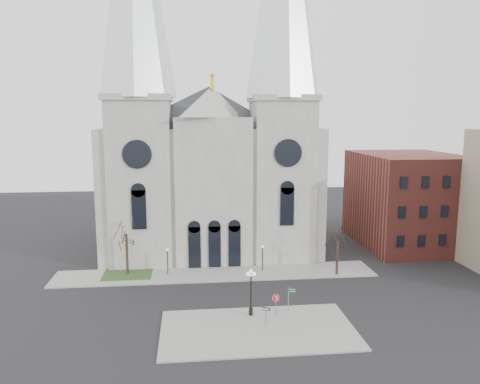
{
  "coord_description": "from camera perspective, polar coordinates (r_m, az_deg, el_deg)",
  "views": [
    {
      "loc": [
        -3.08,
        -45.35,
        19.74
      ],
      "look_at": [
        2.73,
        8.0,
        10.94
      ],
      "focal_mm": 35.0,
      "sensor_mm": 36.0,
      "label": 1
    }
  ],
  "objects": [
    {
      "name": "street_name_sign",
      "position": [
        48.63,
        6.04,
        -12.65
      ],
      "size": [
        0.78,
        0.22,
        2.49
      ],
      "rotation": [
        0.0,
        0.0,
        -0.21
      ],
      "color": "slate",
      "rests_on": "sidewalk_near"
    },
    {
      "name": "ped_lamp_right",
      "position": [
        60.14,
        2.76,
        -7.52
      ],
      "size": [
        0.32,
        0.32,
        3.26
      ],
      "color": "black",
      "rests_on": "sidewalk_far"
    },
    {
      "name": "one_way_sign",
      "position": [
        45.29,
        3.16,
        -14.48
      ],
      "size": [
        0.8,
        0.38,
        1.95
      ],
      "rotation": [
        0.0,
        0.0,
        -0.42
      ],
      "color": "slate",
      "rests_on": "sidewalk_near"
    },
    {
      "name": "cathedral",
      "position": [
        68.29,
        -3.66,
        8.24
      ],
      "size": [
        33.0,
        26.66,
        54.0
      ],
      "color": "#9A978F",
      "rests_on": "ground"
    },
    {
      "name": "stop_sign",
      "position": [
        47.66,
        4.39,
        -12.97
      ],
      "size": [
        0.74,
        0.28,
        2.14
      ],
      "rotation": [
        0.0,
        0.0,
        -0.34
      ],
      "color": "slate",
      "rests_on": "sidewalk_near"
    },
    {
      "name": "grass_patch",
      "position": [
        61.14,
        -13.51,
        -9.7
      ],
      "size": [
        6.0,
        5.0,
        0.18
      ],
      "primitive_type": "cube",
      "color": "#27431C",
      "rests_on": "ground"
    },
    {
      "name": "ped_lamp_left",
      "position": [
        59.53,
        -8.83,
        -7.8
      ],
      "size": [
        0.32,
        0.32,
        3.26
      ],
      "color": "black",
      "rests_on": "sidewalk_far"
    },
    {
      "name": "ground",
      "position": [
        49.55,
        -2.2,
        -14.17
      ],
      "size": [
        160.0,
        160.0,
        0.0
      ],
      "primitive_type": "plane",
      "color": "black",
      "rests_on": "ground"
    },
    {
      "name": "sidewalk_far",
      "position": [
        59.76,
        -2.96,
        -9.91
      ],
      "size": [
        40.0,
        6.0,
        0.14
      ],
      "primitive_type": "cube",
      "color": "gray",
      "rests_on": "ground"
    },
    {
      "name": "tree_left",
      "position": [
        59.6,
        -13.71,
        -4.7
      ],
      "size": [
        3.2,
        3.2,
        7.5
      ],
      "color": "black",
      "rests_on": "ground"
    },
    {
      "name": "sidewalk_near",
      "position": [
        45.3,
        2.21,
        -16.43
      ],
      "size": [
        18.0,
        10.0,
        0.14
      ],
      "primitive_type": "cube",
      "color": "gray",
      "rests_on": "ground"
    },
    {
      "name": "globe_lamp",
      "position": [
        46.92,
        1.34,
        -11.44
      ],
      "size": [
        1.3,
        1.3,
        4.74
      ],
      "rotation": [
        0.0,
        0.0,
        -0.33
      ],
      "color": "black",
      "rests_on": "sidewalk_near"
    },
    {
      "name": "bg_building_brick",
      "position": [
        76.1,
        19.66,
        -0.87
      ],
      "size": [
        14.0,
        18.0,
        14.0
      ],
      "primitive_type": "cube",
      "color": "brown",
      "rests_on": "ground"
    },
    {
      "name": "tree_right",
      "position": [
        59.28,
        11.83,
        -5.82
      ],
      "size": [
        3.2,
        3.2,
        6.0
      ],
      "color": "black",
      "rests_on": "ground"
    }
  ]
}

